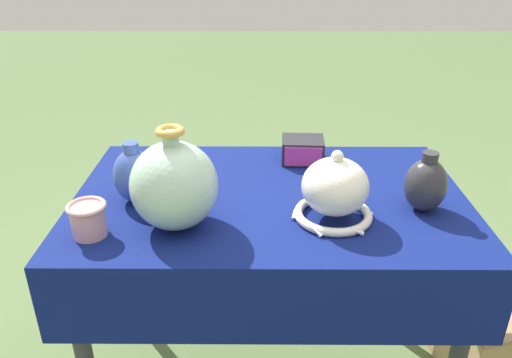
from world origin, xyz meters
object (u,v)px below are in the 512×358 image
at_px(mosaic_tile_box, 303,150).
at_px(jar_round_cobalt, 134,175).
at_px(vase_tall_bulbous, 174,185).
at_px(wooden_crate, 498,329).
at_px(bowl_shallow_terracotta, 167,164).
at_px(jar_round_charcoal, 426,184).
at_px(cup_wide_rose, 88,218).
at_px(vase_dome_bell, 335,191).

height_order(mosaic_tile_box, jar_round_cobalt, jar_round_cobalt).
relative_size(vase_tall_bulbous, jar_round_cobalt, 1.52).
bearing_deg(jar_round_cobalt, wooden_crate, 8.57).
relative_size(vase_tall_bulbous, mosaic_tile_box, 1.90).
bearing_deg(mosaic_tile_box, bowl_shallow_terracotta, -165.79).
xyz_separation_m(jar_round_charcoal, cup_wide_rose, (-0.82, -0.13, -0.03)).
xyz_separation_m(vase_dome_bell, wooden_crate, (0.66, 0.27, -0.68)).
xyz_separation_m(vase_tall_bulbous, cup_wide_rose, (-0.20, -0.05, -0.06)).
bearing_deg(bowl_shallow_terracotta, vase_tall_bulbous, -76.23).
bearing_deg(vase_tall_bulbous, bowl_shallow_terracotta, 103.77).
bearing_deg(vase_tall_bulbous, jar_round_charcoal, 7.43).
relative_size(mosaic_tile_box, jar_round_charcoal, 0.84).
distance_m(jar_round_cobalt, wooden_crate, 1.36).
height_order(vase_tall_bulbous, jar_round_cobalt, vase_tall_bulbous).
bearing_deg(cup_wide_rose, vase_dome_bell, 7.98).
bearing_deg(mosaic_tile_box, vase_dome_bell, -79.49).
height_order(jar_round_charcoal, cup_wide_rose, jar_round_charcoal).
xyz_separation_m(jar_round_charcoal, wooden_crate, (0.42, 0.22, -0.68)).
bearing_deg(mosaic_tile_box, wooden_crate, -4.53).
bearing_deg(vase_dome_bell, jar_round_cobalt, 170.16).
height_order(mosaic_tile_box, cup_wide_rose, cup_wide_rose).
bearing_deg(vase_tall_bulbous, vase_dome_bell, 5.18).
bearing_deg(wooden_crate, bowl_shallow_terracotta, 166.05).
xyz_separation_m(jar_round_cobalt, jar_round_charcoal, (0.75, -0.04, -0.00)).
bearing_deg(jar_round_cobalt, cup_wide_rose, -112.85).
bearing_deg(jar_round_charcoal, wooden_crate, 27.46).
bearing_deg(vase_dome_bell, wooden_crate, 21.94).
relative_size(vase_dome_bell, jar_round_cobalt, 1.25).
relative_size(vase_tall_bulbous, cup_wide_rose, 2.72).
bearing_deg(vase_tall_bulbous, jar_round_cobalt, 135.63).
xyz_separation_m(jar_round_cobalt, cup_wide_rose, (-0.07, -0.17, -0.03)).
bearing_deg(jar_round_charcoal, vase_dome_bell, -168.96).
distance_m(vase_dome_bell, jar_round_charcoal, 0.24).
bearing_deg(vase_dome_bell, mosaic_tile_box, 97.95).
bearing_deg(bowl_shallow_terracotta, wooden_crate, -0.18).
distance_m(vase_dome_bell, mosaic_tile_box, 0.36).
xyz_separation_m(vase_dome_bell, bowl_shallow_terracotta, (-0.46, 0.27, -0.05)).
distance_m(vase_dome_bell, bowl_shallow_terracotta, 0.53).
relative_size(vase_dome_bell, wooden_crate, 0.44).
relative_size(jar_round_cobalt, jar_round_charcoal, 1.04).
xyz_separation_m(vase_tall_bulbous, vase_dome_bell, (0.39, 0.03, -0.03)).
bearing_deg(jar_round_cobalt, bowl_shallow_terracotta, 73.85).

